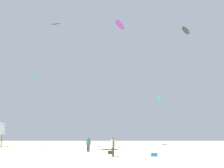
{
  "coord_description": "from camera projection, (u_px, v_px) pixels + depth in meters",
  "views": [
    {
      "loc": [
        -0.11,
        -15.15,
        1.95
      ],
      "look_at": [
        0.0,
        21.31,
        9.72
      ],
      "focal_mm": 38.03,
      "sensor_mm": 36.0,
      "label": 1
    }
  ],
  "objects": [
    {
      "name": "cooler_box",
      "position": [
        153.0,
        155.0,
        21.5
      ],
      "size": [
        0.56,
        0.36,
        0.32
      ],
      "primitive_type": "cube",
      "color": "blue",
      "rests_on": "ground"
    },
    {
      "name": "kite_grounded_near",
      "position": [
        108.0,
        148.0,
        30.7
      ],
      "size": [
        3.56,
        1.81,
        0.45
      ],
      "color": "white",
      "rests_on": "ground"
    },
    {
      "name": "person_midground",
      "position": [
        88.0,
        143.0,
        27.46
      ],
      "size": [
        0.51,
        0.37,
        1.62
      ],
      "rotation": [
        0.0,
        0.0,
        1.25
      ],
      "color": "#2D2D33",
      "rests_on": "ground"
    },
    {
      "name": "kite_aloft_2",
      "position": [
        159.0,
        99.0,
        56.75
      ],
      "size": [
        2.04,
        4.14,
        0.88
      ],
      "color": "#19B29E"
    },
    {
      "name": "gear_bag",
      "position": [
        110.0,
        152.0,
        23.98
      ],
      "size": [
        0.56,
        0.36,
        0.32
      ],
      "primitive_type": "cube",
      "color": "#2D2D33",
      "rests_on": "ground"
    },
    {
      "name": "ground_plane",
      "position": [
        113.0,
        167.0,
        14.41
      ],
      "size": [
        120.0,
        120.0,
        0.0
      ],
      "primitive_type": "plane",
      "color": "#C6B28C"
    },
    {
      "name": "kite_aloft_5",
      "position": [
        185.0,
        31.0,
        48.79
      ],
      "size": [
        3.22,
        4.32,
        0.7
      ],
      "color": "#2D2D33"
    },
    {
      "name": "kite_aloft_3",
      "position": [
        33.0,
        74.0,
        40.88
      ],
      "size": [
        1.55,
        2.55,
        0.54
      ],
      "color": "#19B29E"
    },
    {
      "name": "person_foreground",
      "position": [
        112.0,
        145.0,
        21.41
      ],
      "size": [
        0.39,
        0.57,
        1.72
      ],
      "rotation": [
        0.0,
        0.0,
        3.23
      ],
      "color": "#2D2D33",
      "rests_on": "ground"
    },
    {
      "name": "kite_aloft_0",
      "position": [
        119.0,
        25.0,
        50.4
      ],
      "size": [
        2.68,
        4.66,
        0.55
      ],
      "color": "purple"
    },
    {
      "name": "kite_aloft_4",
      "position": [
        55.0,
        24.0,
        53.56
      ],
      "size": [
        2.19,
        1.13,
        0.35
      ],
      "color": "#2D2D33"
    }
  ]
}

